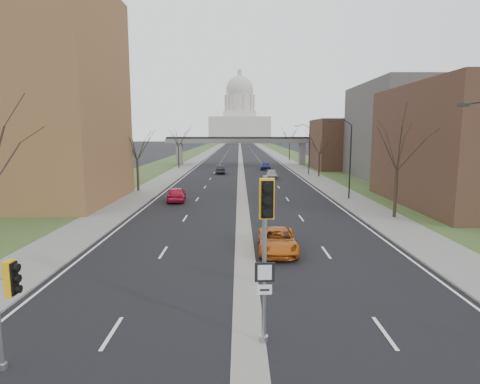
{
  "coord_description": "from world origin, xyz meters",
  "views": [
    {
      "loc": [
        -0.33,
        -11.76,
        7.27
      ],
      "look_at": [
        -0.29,
        10.85,
        3.94
      ],
      "focal_mm": 30.0,
      "sensor_mm": 36.0,
      "label": 1
    }
  ],
  "objects_px": {
    "signal_pole_median": "(266,231)",
    "car_left_far": "(220,170)",
    "car_right_mid": "(272,174)",
    "car_right_far": "(266,166)",
    "car_right_near": "(278,240)",
    "car_left_near": "(176,194)"
  },
  "relations": [
    {
      "from": "signal_pole_median",
      "to": "car_left_far",
      "type": "relative_size",
      "value": 1.33
    },
    {
      "from": "signal_pole_median",
      "to": "car_right_mid",
      "type": "relative_size",
      "value": 1.32
    },
    {
      "from": "car_right_mid",
      "to": "car_left_far",
      "type": "bearing_deg",
      "value": 140.21
    },
    {
      "from": "car_right_far",
      "to": "signal_pole_median",
      "type": "bearing_deg",
      "value": -85.84
    },
    {
      "from": "car_right_near",
      "to": "car_left_near",
      "type": "bearing_deg",
      "value": 118.42
    },
    {
      "from": "car_left_far",
      "to": "car_right_near",
      "type": "bearing_deg",
      "value": 92.07
    },
    {
      "from": "signal_pole_median",
      "to": "car_right_far",
      "type": "relative_size",
      "value": 1.26
    },
    {
      "from": "car_left_near",
      "to": "car_left_far",
      "type": "relative_size",
      "value": 1.05
    },
    {
      "from": "car_left_far",
      "to": "car_right_far",
      "type": "distance_m",
      "value": 12.01
    },
    {
      "from": "signal_pole_median",
      "to": "car_right_far",
      "type": "height_order",
      "value": "signal_pole_median"
    },
    {
      "from": "car_left_near",
      "to": "car_right_near",
      "type": "distance_m",
      "value": 20.65
    },
    {
      "from": "signal_pole_median",
      "to": "car_right_near",
      "type": "height_order",
      "value": "signal_pole_median"
    },
    {
      "from": "car_left_far",
      "to": "car_right_near",
      "type": "relative_size",
      "value": 0.86
    },
    {
      "from": "car_right_mid",
      "to": "signal_pole_median",
      "type": "bearing_deg",
      "value": -92.91
    },
    {
      "from": "car_right_near",
      "to": "car_right_mid",
      "type": "bearing_deg",
      "value": 88.15
    },
    {
      "from": "car_left_near",
      "to": "car_right_far",
      "type": "relative_size",
      "value": 1.0
    },
    {
      "from": "signal_pole_median",
      "to": "car_right_near",
      "type": "relative_size",
      "value": 1.15
    },
    {
      "from": "car_left_near",
      "to": "car_right_near",
      "type": "xyz_separation_m",
      "value": [
        9.13,
        -18.52,
        -0.08
      ]
    },
    {
      "from": "car_right_near",
      "to": "car_right_far",
      "type": "xyz_separation_m",
      "value": [
        2.95,
        56.5,
        0.08
      ]
    },
    {
      "from": "car_left_near",
      "to": "car_right_far",
      "type": "xyz_separation_m",
      "value": [
        12.08,
        37.98,
        0.0
      ]
    },
    {
      "from": "car_left_far",
      "to": "car_right_mid",
      "type": "height_order",
      "value": "car_left_far"
    },
    {
      "from": "car_right_near",
      "to": "car_right_far",
      "type": "distance_m",
      "value": 56.58
    }
  ]
}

